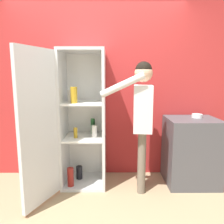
% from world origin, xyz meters
% --- Properties ---
extents(ground_plane, '(12.00, 12.00, 0.00)m').
position_xyz_m(ground_plane, '(0.00, 0.00, 0.00)').
color(ground_plane, tan).
extents(wall_back, '(7.00, 0.06, 2.55)m').
position_xyz_m(wall_back, '(0.00, 0.98, 1.27)').
color(wall_back, '#B72D2D').
rests_on(wall_back, ground_plane).
extents(refrigerator, '(0.86, 1.10, 1.82)m').
position_xyz_m(refrigerator, '(-0.26, 0.57, 0.90)').
color(refrigerator, silver).
rests_on(refrigerator, ground_plane).
extents(person, '(0.66, 0.52, 1.66)m').
position_xyz_m(person, '(0.60, 0.44, 1.07)').
color(person, '#726656').
rests_on(person, ground_plane).
extents(counter, '(0.68, 0.59, 0.92)m').
position_xyz_m(counter, '(1.32, 0.63, 0.46)').
color(counter, '#4C4C51').
rests_on(counter, ground_plane).
extents(bowl, '(0.14, 0.14, 0.05)m').
position_xyz_m(bowl, '(1.40, 0.70, 0.94)').
color(bowl, white).
rests_on(bowl, counter).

